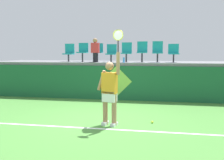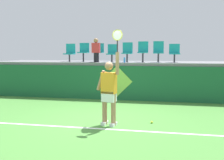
{
  "view_description": "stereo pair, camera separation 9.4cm",
  "coord_description": "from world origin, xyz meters",
  "px_view_note": "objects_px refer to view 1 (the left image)",
  "views": [
    {
      "loc": [
        1.56,
        -6.63,
        1.94
      ],
      "look_at": [
        0.2,
        1.13,
        1.05
      ],
      "focal_mm": 39.29,
      "sensor_mm": 36.0,
      "label": 1
    },
    {
      "loc": [
        1.66,
        -6.62,
        1.94
      ],
      "look_at": [
        0.2,
        1.13,
        1.05
      ],
      "focal_mm": 39.29,
      "sensor_mm": 36.0,
      "label": 2
    }
  ],
  "objects_px": {
    "stadium_chair_4": "(127,51)",
    "stadium_chair_7": "(174,52)",
    "tennis_ball": "(152,122)",
    "stadium_chair_2": "(98,51)",
    "stadium_chair_3": "(111,52)",
    "stadium_chair_6": "(158,51)",
    "water_bottle": "(124,60)",
    "stadium_chair_5": "(142,51)",
    "spectator_0": "(95,50)",
    "stadium_chair_0": "(69,52)",
    "stadium_chair_1": "(83,51)",
    "tennis_player": "(110,90)"
  },
  "relations": [
    {
      "from": "stadium_chair_5",
      "to": "tennis_ball",
      "type": "bearing_deg",
      "value": -82.69
    },
    {
      "from": "tennis_ball",
      "to": "stadium_chair_3",
      "type": "height_order",
      "value": "stadium_chair_3"
    },
    {
      "from": "tennis_player",
      "to": "stadium_chair_0",
      "type": "xyz_separation_m",
      "value": [
        -2.71,
        4.41,
        1.0
      ]
    },
    {
      "from": "stadium_chair_4",
      "to": "stadium_chair_7",
      "type": "distance_m",
      "value": 2.0
    },
    {
      "from": "tennis_player",
      "to": "spectator_0",
      "type": "distance_m",
      "value": 4.33
    },
    {
      "from": "tennis_ball",
      "to": "stadium_chair_1",
      "type": "height_order",
      "value": "stadium_chair_1"
    },
    {
      "from": "tennis_player",
      "to": "stadium_chair_3",
      "type": "height_order",
      "value": "tennis_player"
    },
    {
      "from": "stadium_chair_2",
      "to": "stadium_chair_5",
      "type": "height_order",
      "value": "stadium_chair_5"
    },
    {
      "from": "stadium_chair_6",
      "to": "stadium_chair_7",
      "type": "height_order",
      "value": "stadium_chair_6"
    },
    {
      "from": "tennis_ball",
      "to": "stadium_chair_4",
      "type": "height_order",
      "value": "stadium_chair_4"
    },
    {
      "from": "stadium_chair_2",
      "to": "stadium_chair_3",
      "type": "bearing_deg",
      "value": 0.46
    },
    {
      "from": "stadium_chair_4",
      "to": "spectator_0",
      "type": "bearing_deg",
      "value": -160.56
    },
    {
      "from": "stadium_chair_3",
      "to": "stadium_chair_7",
      "type": "xyz_separation_m",
      "value": [
        2.67,
        -0.0,
        0.01
      ]
    },
    {
      "from": "stadium_chair_3",
      "to": "stadium_chair_6",
      "type": "xyz_separation_m",
      "value": [
        2.01,
        0.01,
        0.07
      ]
    },
    {
      "from": "tennis_player",
      "to": "tennis_ball",
      "type": "relative_size",
      "value": 38.19
    },
    {
      "from": "stadium_chair_0",
      "to": "spectator_0",
      "type": "xyz_separation_m",
      "value": [
        1.34,
        -0.46,
        0.1
      ]
    },
    {
      "from": "stadium_chair_5",
      "to": "spectator_0",
      "type": "distance_m",
      "value": 2.02
    },
    {
      "from": "tennis_player",
      "to": "stadium_chair_7",
      "type": "relative_size",
      "value": 3.22
    },
    {
      "from": "stadium_chair_2",
      "to": "stadium_chair_4",
      "type": "xyz_separation_m",
      "value": [
        1.29,
        0.01,
        -0.01
      ]
    },
    {
      "from": "stadium_chair_1",
      "to": "stadium_chair_6",
      "type": "bearing_deg",
      "value": 0.13
    },
    {
      "from": "water_bottle",
      "to": "stadium_chair_1",
      "type": "xyz_separation_m",
      "value": [
        -1.95,
        0.72,
        0.37
      ]
    },
    {
      "from": "water_bottle",
      "to": "stadium_chair_4",
      "type": "bearing_deg",
      "value": 88.18
    },
    {
      "from": "stadium_chair_2",
      "to": "stadium_chair_6",
      "type": "distance_m",
      "value": 2.63
    },
    {
      "from": "stadium_chair_5",
      "to": "stadium_chair_0",
      "type": "bearing_deg",
      "value": 180.0
    },
    {
      "from": "stadium_chair_0",
      "to": "stadium_chair_7",
      "type": "xyz_separation_m",
      "value": [
        4.63,
        -0.01,
        -0.01
      ]
    },
    {
      "from": "spectator_0",
      "to": "tennis_player",
      "type": "bearing_deg",
      "value": -70.94
    },
    {
      "from": "water_bottle",
      "to": "stadium_chair_0",
      "type": "bearing_deg",
      "value": 164.43
    },
    {
      "from": "water_bottle",
      "to": "stadium_chair_1",
      "type": "distance_m",
      "value": 2.12
    },
    {
      "from": "water_bottle",
      "to": "stadium_chair_2",
      "type": "relative_size",
      "value": 0.26
    },
    {
      "from": "stadium_chair_0",
      "to": "stadium_chair_1",
      "type": "distance_m",
      "value": 0.66
    },
    {
      "from": "stadium_chair_1",
      "to": "spectator_0",
      "type": "bearing_deg",
      "value": -33.34
    },
    {
      "from": "tennis_player",
      "to": "stadium_chair_2",
      "type": "relative_size",
      "value": 3.05
    },
    {
      "from": "tennis_player",
      "to": "stadium_chair_0",
      "type": "height_order",
      "value": "tennis_player"
    },
    {
      "from": "water_bottle",
      "to": "stadium_chair_7",
      "type": "bearing_deg",
      "value": 19.65
    },
    {
      "from": "stadium_chair_4",
      "to": "spectator_0",
      "type": "height_order",
      "value": "spectator_0"
    },
    {
      "from": "stadium_chair_2",
      "to": "stadium_chair_5",
      "type": "distance_m",
      "value": 1.97
    },
    {
      "from": "stadium_chair_4",
      "to": "stadium_chair_5",
      "type": "height_order",
      "value": "stadium_chair_5"
    },
    {
      "from": "stadium_chair_4",
      "to": "tennis_player",
      "type": "bearing_deg",
      "value": -89.02
    },
    {
      "from": "stadium_chair_1",
      "to": "stadium_chair_7",
      "type": "xyz_separation_m",
      "value": [
        3.98,
        0.0,
        -0.05
      ]
    },
    {
      "from": "stadium_chair_3",
      "to": "stadium_chair_4",
      "type": "xyz_separation_m",
      "value": [
        0.67,
        0.0,
        0.04
      ]
    },
    {
      "from": "stadium_chair_0",
      "to": "stadium_chair_7",
      "type": "bearing_deg",
      "value": -0.06
    },
    {
      "from": "stadium_chair_0",
      "to": "stadium_chair_3",
      "type": "distance_m",
      "value": 1.96
    },
    {
      "from": "spectator_0",
      "to": "stadium_chair_3",
      "type": "bearing_deg",
      "value": 36.14
    },
    {
      "from": "tennis_ball",
      "to": "stadium_chair_2",
      "type": "height_order",
      "value": "stadium_chair_2"
    },
    {
      "from": "stadium_chair_0",
      "to": "stadium_chair_6",
      "type": "distance_m",
      "value": 3.97
    },
    {
      "from": "tennis_player",
      "to": "stadium_chair_5",
      "type": "relative_size",
      "value": 2.82
    },
    {
      "from": "stadium_chair_0",
      "to": "spectator_0",
      "type": "bearing_deg",
      "value": -18.74
    },
    {
      "from": "stadium_chair_2",
      "to": "stadium_chair_7",
      "type": "distance_m",
      "value": 3.29
    },
    {
      "from": "stadium_chair_3",
      "to": "stadium_chair_0",
      "type": "bearing_deg",
      "value": 179.91
    },
    {
      "from": "water_bottle",
      "to": "stadium_chair_7",
      "type": "relative_size",
      "value": 0.28
    }
  ]
}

